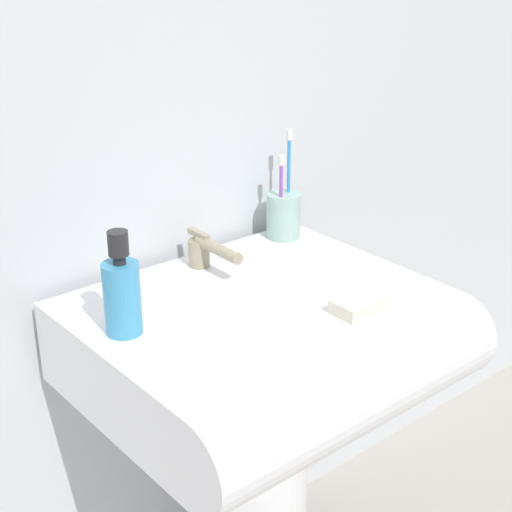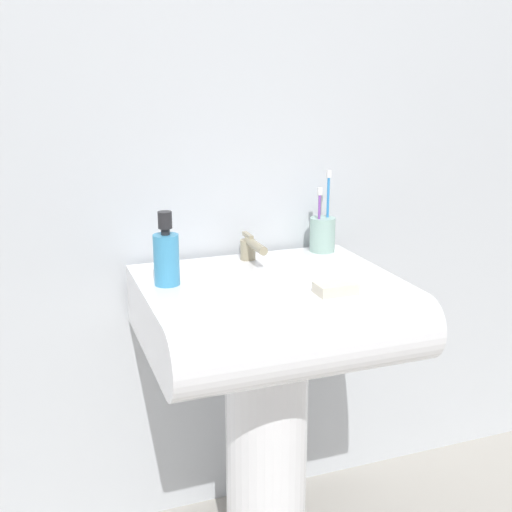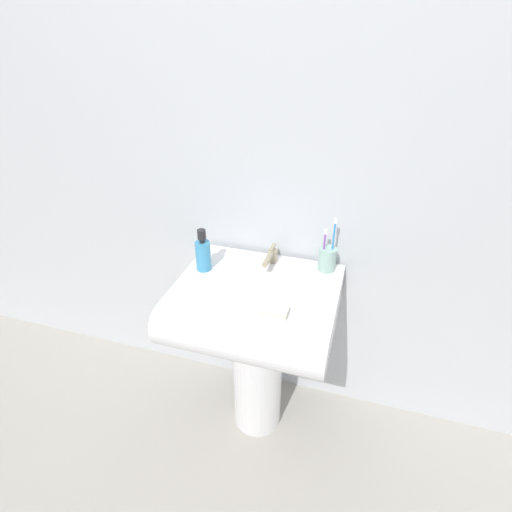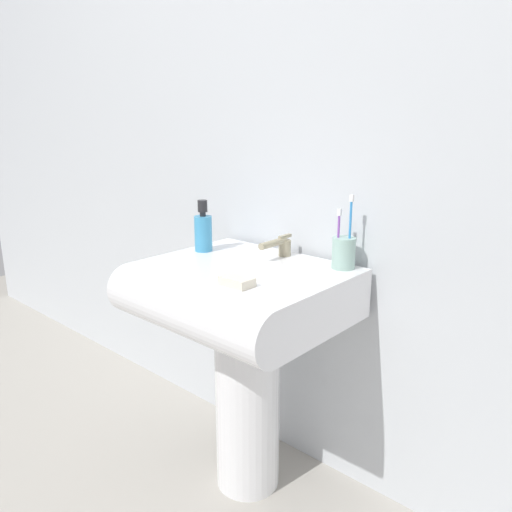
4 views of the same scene
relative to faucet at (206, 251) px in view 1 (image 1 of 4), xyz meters
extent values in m
cube|color=silver|center=(-0.01, 0.12, 0.40)|extent=(5.00, 0.05, 2.40)
cylinder|color=white|center=(-0.01, -0.15, -0.49)|extent=(0.21, 0.21, 0.61)
cube|color=white|center=(-0.01, -0.15, -0.11)|extent=(0.60, 0.45, 0.15)
cylinder|color=white|center=(-0.01, -0.37, -0.11)|extent=(0.60, 0.15, 0.15)
cylinder|color=tan|center=(0.00, 0.02, -0.01)|extent=(0.04, 0.04, 0.05)
cylinder|color=tan|center=(0.00, -0.04, 0.01)|extent=(0.02, 0.12, 0.02)
cube|color=tan|center=(0.00, 0.02, 0.03)|extent=(0.01, 0.06, 0.01)
cylinder|color=#99BFB2|center=(0.22, 0.03, 0.01)|extent=(0.07, 0.07, 0.09)
cylinder|color=purple|center=(0.20, 0.02, 0.05)|extent=(0.01, 0.01, 0.14)
cube|color=white|center=(0.20, 0.02, 0.13)|extent=(0.01, 0.01, 0.02)
cylinder|color=#338CD8|center=(0.23, 0.03, 0.07)|extent=(0.01, 0.01, 0.19)
cube|color=white|center=(0.23, 0.03, 0.17)|extent=(0.01, 0.01, 0.02)
cylinder|color=#3F99CC|center=(-0.24, -0.11, 0.02)|extent=(0.06, 0.06, 0.12)
cylinder|color=#262628|center=(-0.24, -0.11, 0.09)|extent=(0.02, 0.02, 0.01)
cylinder|color=#262628|center=(-0.24, -0.11, 0.11)|extent=(0.03, 0.03, 0.04)
cube|color=silver|center=(0.09, -0.30, -0.03)|extent=(0.09, 0.06, 0.02)
camera|label=1|loc=(-0.78, -1.08, 0.57)|focal=55.00mm
camera|label=2|loc=(-0.53, -1.50, 0.43)|focal=45.00mm
camera|label=3|loc=(0.34, -1.31, 0.82)|focal=28.00mm
camera|label=4|loc=(0.97, -1.21, 0.39)|focal=35.00mm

